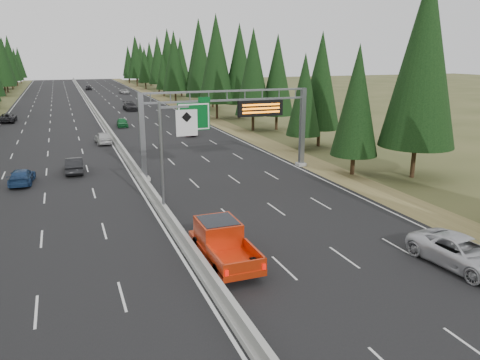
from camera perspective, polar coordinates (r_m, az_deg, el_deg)
name	(u,v)px	position (r m, az deg, el deg)	size (l,w,h in m)	color
road	(99,118)	(86.98, -16.82, 7.26)	(32.00, 260.00, 0.08)	black
shoulder_right	(196,113)	(90.00, -5.37, 8.08)	(3.60, 260.00, 0.06)	olive
median_barrier	(99,116)	(86.93, -16.84, 7.50)	(0.70, 260.00, 0.85)	gray
sign_gantry	(234,118)	(44.00, -0.72, 7.52)	(16.75, 0.98, 7.80)	slate
hov_sign_pole	(170,151)	(32.38, -8.54, 3.56)	(2.80, 0.50, 8.00)	slate
tree_row_right	(228,65)	(84.84, -1.53, 13.86)	(12.19, 239.12, 18.81)	black
silver_minivan	(462,253)	(27.88, 25.42, -7.99)	(2.72, 5.90, 1.64)	silver
red_pickup	(221,239)	(26.13, -2.33, -7.17)	(2.29, 6.42, 2.09)	black
car_ahead_green	(122,122)	(75.21, -14.16, 6.83)	(1.60, 3.98, 1.35)	#17652E
car_ahead_dkred	(188,131)	(65.68, -6.37, 6.01)	(1.38, 3.96, 1.30)	#4D0B1A
car_ahead_dkgrey	(130,106)	(96.47, -13.25, 8.74)	(2.28, 5.60, 1.62)	black
car_ahead_white	(124,91)	(136.63, -13.90, 10.44)	(2.14, 4.64, 1.29)	#BABABA
car_ahead_far	(89,88)	(153.62, -17.98, 10.68)	(1.74, 4.33, 1.47)	black
car_onc_near	(74,165)	(47.42, -19.54, 1.74)	(1.58, 4.52, 1.49)	black
car_onc_blue	(22,177)	(45.07, -25.07, 0.39)	(1.86, 4.57, 1.33)	navy
car_onc_white	(103,138)	(61.59, -16.35, 4.97)	(1.78, 4.43, 1.51)	#BDBDBD
car_onc_far	(8,118)	(86.66, -26.48, 6.81)	(2.48, 5.37, 1.49)	black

